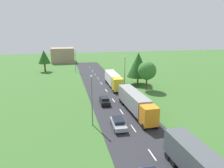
{
  "coord_description": "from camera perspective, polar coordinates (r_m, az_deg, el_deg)",
  "views": [
    {
      "loc": [
        -9.65,
        -1.4,
        14.73
      ],
      "look_at": [
        0.44,
        42.06,
        2.88
      ],
      "focal_mm": 32.14,
      "sensor_mm": 36.0,
      "label": 1
    }
  ],
  "objects": [
    {
      "name": "lane_marking_centre",
      "position": [
        29.1,
        8.51,
        -15.57
      ],
      "size": [
        0.16,
        121.98,
        0.01
      ],
      "color": "white",
      "rests_on": "road"
    },
    {
      "name": "lamppost_second",
      "position": [
        31.46,
        -5.73,
        -3.99
      ],
      "size": [
        0.36,
        0.36,
        8.25
      ],
      "color": "slate",
      "rests_on": "ground"
    },
    {
      "name": "car_third",
      "position": [
        31.8,
        1.83,
        -11.07
      ],
      "size": [
        2.07,
        4.57,
        1.45
      ],
      "color": "#8C939E",
      "rests_on": "road"
    },
    {
      "name": "road",
      "position": [
        31.31,
        6.67,
        -13.24
      ],
      "size": [
        10.0,
        140.0,
        0.06
      ],
      "primitive_type": "cube",
      "color": "#2B2B30",
      "rests_on": "ground"
    },
    {
      "name": "tree_lime",
      "position": [
        56.4,
        7.47,
        5.47
      ],
      "size": [
        6.19,
        6.19,
        9.05
      ],
      "color": "#513823",
      "rests_on": "ground"
    },
    {
      "name": "tree_maple",
      "position": [
        51.41,
        9.94,
        3.74
      ],
      "size": [
        4.67,
        4.67,
        7.36
      ],
      "color": "#513823",
      "rests_on": "ground"
    },
    {
      "name": "lamppost_third",
      "position": [
        55.47,
        3.66,
        4.25
      ],
      "size": [
        0.36,
        0.36,
        8.13
      ],
      "color": "slate",
      "rests_on": "ground"
    },
    {
      "name": "truck_second",
      "position": [
        36.96,
        6.67,
        -5.07
      ],
      "size": [
        2.74,
        14.04,
        3.68
      ],
      "color": "orange",
      "rests_on": "road"
    },
    {
      "name": "car_fourth",
      "position": [
        41.55,
        -2.1,
        -4.69
      ],
      "size": [
        2.02,
        4.15,
        1.45
      ],
      "color": "black",
      "rests_on": "road"
    },
    {
      "name": "lamppost_fourth",
      "position": [
        74.57,
        -10.4,
        6.83
      ],
      "size": [
        0.36,
        0.36,
        8.27
      ],
      "color": "slate",
      "rests_on": "ground"
    },
    {
      "name": "tree_pine",
      "position": [
        78.28,
        -18.76,
        7.3
      ],
      "size": [
        4.44,
        4.44,
        7.95
      ],
      "color": "#513823",
      "rests_on": "ground"
    },
    {
      "name": "truck_third",
      "position": [
        53.82,
        0.38,
        1.34
      ],
      "size": [
        2.75,
        12.67,
        3.57
      ],
      "color": "yellow",
      "rests_on": "road"
    },
    {
      "name": "distant_building",
      "position": [
        100.77,
        -13.85,
        8.0
      ],
      "size": [
        10.52,
        9.81,
        6.84
      ],
      "primitive_type": "cube",
      "color": "#9E846B",
      "rests_on": "ground"
    }
  ]
}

